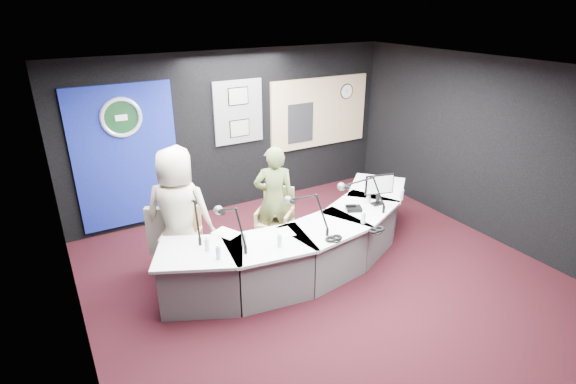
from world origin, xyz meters
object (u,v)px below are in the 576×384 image
broadcast_desk (306,243)px  armchair_left (182,246)px  armchair_right (275,220)px  person_man (179,214)px  person_woman (274,200)px

broadcast_desk → armchair_left: bearing=157.3°
armchair_right → person_man: person_man is taller
armchair_right → person_woman: person_woman is taller
broadcast_desk → person_man: bearing=157.3°
broadcast_desk → person_woman: size_ratio=2.73×
broadcast_desk → person_woman: (-0.15, 0.66, 0.45)m
armchair_right → broadcast_desk: bearing=-31.3°
person_man → person_woman: (1.44, -0.00, -0.11)m
armchair_left → armchair_right: armchair_right is taller
broadcast_desk → person_woman: 0.81m
armchair_left → person_woman: (1.44, -0.00, 0.38)m
broadcast_desk → armchair_left: 1.72m
broadcast_desk → armchair_left: armchair_left is taller
armchair_left → armchair_right: size_ratio=0.90×
broadcast_desk → armchair_right: size_ratio=4.57×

